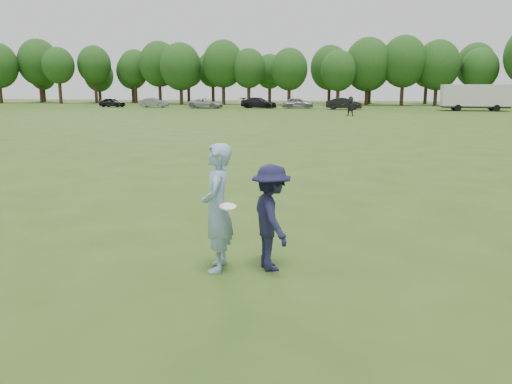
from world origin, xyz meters
TOP-DOWN VIEW (x-y plane):
  - ground at (0.00, 0.00)m, footprint 200.00×200.00m
  - thrower at (-1.22, 0.01)m, footprint 0.60×0.82m
  - defender at (-0.37, 0.21)m, footprint 1.09×1.31m
  - player_far_d at (0.58, 45.01)m, footprint 1.84×0.61m
  - car_a at (-33.65, 60.68)m, footprint 3.96×1.93m
  - car_b at (-27.27, 60.80)m, footprint 4.11×1.58m
  - car_c at (-19.02, 59.30)m, footprint 4.94×2.61m
  - car_d at (-12.01, 61.18)m, footprint 5.24×2.67m
  - car_e at (-6.60, 61.34)m, footprint 4.38×2.05m
  - car_f at (-0.33, 58.99)m, footprint 4.72×2.15m
  - disc_in_play at (-1.00, -0.17)m, footprint 0.33×0.33m
  - cargo_trailer at (15.54, 58.52)m, footprint 9.00×2.75m
  - treeline at (2.81, 76.90)m, footprint 130.35×18.39m

SIDE VIEW (x-z plane):
  - ground at x=0.00m, z-range 0.00..0.00m
  - car_a at x=-33.65m, z-range 0.00..1.30m
  - car_c at x=-19.02m, z-range 0.00..1.32m
  - car_b at x=-27.27m, z-range 0.00..1.34m
  - car_e at x=-6.60m, z-range 0.00..1.45m
  - car_d at x=-12.01m, z-range 0.00..1.46m
  - car_f at x=-0.33m, z-range 0.00..1.50m
  - defender at x=-0.37m, z-range 0.00..1.76m
  - player_far_d at x=0.58m, z-range 0.00..1.97m
  - thrower at x=-1.22m, z-range 0.00..2.10m
  - disc_in_play at x=-1.00m, z-range 1.08..1.17m
  - cargo_trailer at x=15.54m, z-range 0.18..3.38m
  - treeline at x=2.81m, z-range 0.39..12.13m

